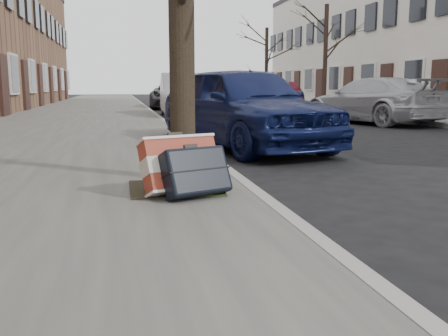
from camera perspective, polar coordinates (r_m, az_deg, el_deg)
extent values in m
plane|color=black|center=(4.46, 22.86, -5.69)|extent=(120.00, 120.00, 0.00)
cube|color=slate|center=(18.59, -15.60, 5.86)|extent=(5.00, 70.00, 0.12)
cube|color=slate|center=(21.22, 17.32, 6.19)|extent=(4.00, 70.00, 0.12)
cube|color=black|center=(4.85, -5.68, -2.26)|extent=(0.85, 0.85, 0.02)
cube|color=maroon|center=(4.55, -4.99, 0.33)|extent=(0.78, 0.59, 0.54)
cube|color=black|center=(4.41, -3.26, -0.41)|extent=(0.69, 0.55, 0.47)
imported|color=#0E1744|center=(8.81, 2.31, 7.04)|extent=(2.77, 4.63, 1.48)
imported|color=#9C9DA3|center=(17.60, -4.40, 8.31)|extent=(1.81, 4.73, 1.54)
imported|color=#37373D|center=(24.24, -5.79, 8.29)|extent=(2.63, 4.81, 1.28)
imported|color=#ADAEB5|center=(15.29, 16.45, 7.39)|extent=(3.08, 4.90, 1.32)
imported|color=maroon|center=(22.74, 6.60, 8.33)|extent=(2.39, 4.31, 1.39)
cylinder|color=black|center=(24.78, 11.50, 12.46)|extent=(0.21, 0.21, 4.74)
cylinder|color=black|center=(33.96, 4.87, 11.73)|extent=(0.22, 0.22, 4.73)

